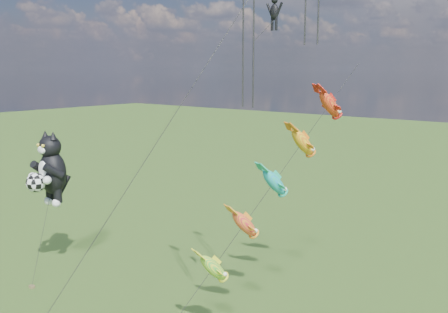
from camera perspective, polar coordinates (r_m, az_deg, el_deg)
The scene contains 2 objects.
cat_kite_rig at distance 41.23m, azimuth -19.32°, elevation -1.32°, with size 2.85×4.30×11.70m.
fish_windsock_rig at distance 31.18m, azimuth 5.70°, elevation -3.01°, with size 5.51×15.07×16.80m.
Camera 1 is at (35.66, -13.31, 16.42)m, focal length 40.00 mm.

